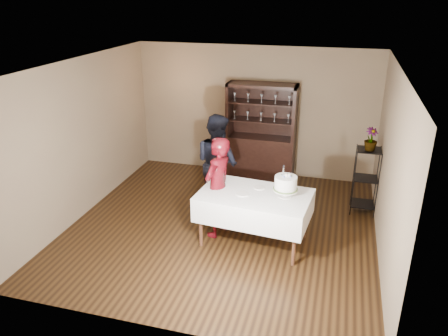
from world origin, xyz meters
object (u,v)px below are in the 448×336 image
at_px(china_hutch, 260,147).
at_px(man, 217,162).
at_px(cake, 286,184).
at_px(potted_plant, 371,139).
at_px(woman, 218,187).
at_px(plant_etagere, 366,178).
at_px(cake_table, 254,205).

xyz_separation_m(china_hutch, man, (-0.49, -1.56, 0.21)).
height_order(china_hutch, man, china_hutch).
bearing_deg(cake, man, 143.87).
bearing_deg(potted_plant, man, -169.57).
bearing_deg(woman, plant_etagere, 139.56).
xyz_separation_m(cake_table, woman, (-0.62, 0.10, 0.19)).
distance_m(cake_table, woman, 0.65).
distance_m(china_hutch, cake, 2.71).
xyz_separation_m(china_hutch, plant_etagere, (2.08, -1.05, -0.01)).
relative_size(cake_table, potted_plant, 4.50).
relative_size(plant_etagere, cake_table, 0.68).
distance_m(china_hutch, plant_etagere, 2.33).
xyz_separation_m(cake_table, potted_plant, (1.68, 1.48, 0.74)).
distance_m(cake, potted_plant, 1.93).
height_order(china_hutch, woman, china_hutch).
bearing_deg(man, plant_etagere, -136.84).
bearing_deg(cake_table, man, 131.24).
bearing_deg(cake, cake_table, -176.12).
xyz_separation_m(china_hutch, cake, (0.86, -2.54, 0.38)).
xyz_separation_m(china_hutch, potted_plant, (2.08, -1.09, 0.72)).
relative_size(woman, cake, 3.23).
bearing_deg(man, woman, 138.39).
height_order(cake_table, cake, cake).
height_order(china_hutch, potted_plant, china_hutch).
bearing_deg(cake, china_hutch, 108.65).
bearing_deg(plant_etagere, man, -168.74).
bearing_deg(man, cake_table, 163.14).
xyz_separation_m(plant_etagere, man, (-2.57, -0.51, 0.23)).
distance_m(china_hutch, man, 1.65).
bearing_deg(china_hutch, cake_table, -81.14).
height_order(man, potted_plant, man).
bearing_deg(woman, china_hutch, -167.22).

